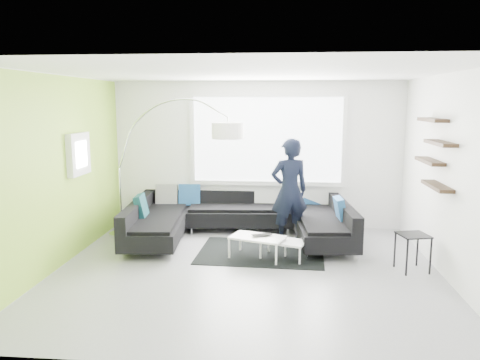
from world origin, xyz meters
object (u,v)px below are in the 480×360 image
Objects in this scene: sectional_sofa at (240,220)px; person at (289,191)px; side_table at (412,253)px; arc_lamp at (119,168)px; laptop at (263,236)px; coffee_table at (270,247)px.

person is (0.86, -0.00, 0.54)m from sectional_sofa.
person is at bearing -4.71° from sectional_sofa.
side_table is at bearing 125.73° from person.
arc_lamp is at bearing 172.64° from sectional_sofa.
sectional_sofa is at bearing 9.19° from arc_lamp.
person is 4.87× the size of laptop.
sectional_sofa is at bearing 153.96° from side_table.
laptop reaches higher than coffee_table.
sectional_sofa is 1.03m from laptop.
laptop is (2.62, -1.03, -0.88)m from arc_lamp.
arc_lamp is (-2.17, 0.10, 0.88)m from sectional_sofa.
sectional_sofa is 2.18× the size of person.
arc_lamp reaches higher than side_table.
coffee_table is 0.43× the size of arc_lamp.
side_table is at bearing 9.09° from coffee_table.
laptop is at bearing -68.85° from sectional_sofa.
laptop is at bearing -155.56° from coffee_table.
sectional_sofa is 1.02m from person.
person reaches higher than side_table.
sectional_sofa is 2.91m from side_table.
arc_lamp is 4.55× the size of side_table.
laptop is (-2.16, 0.35, 0.09)m from side_table.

